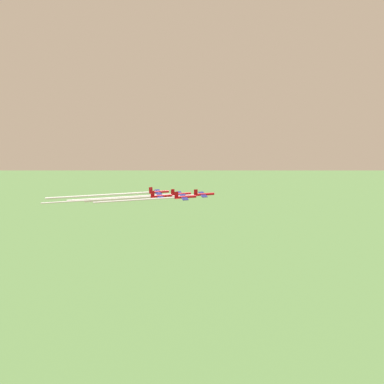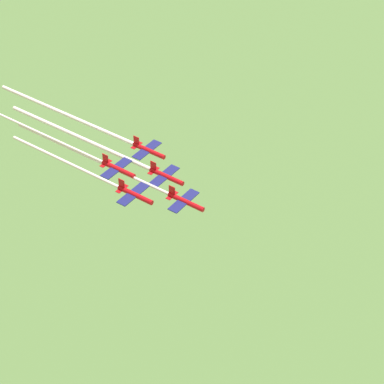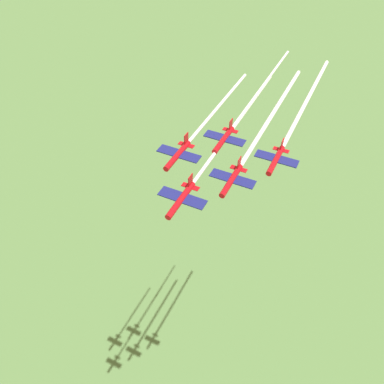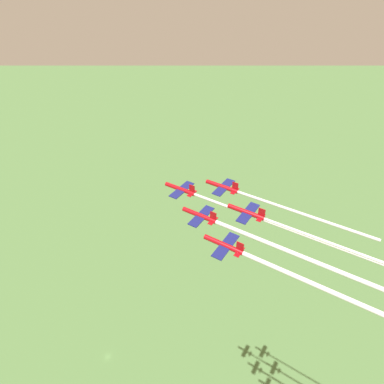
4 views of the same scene
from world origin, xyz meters
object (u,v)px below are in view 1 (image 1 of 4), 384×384
Objects in this scene: jet_4 at (161,196)px; jet_1 at (180,194)px; jet_3 at (158,192)px; jet_0 at (203,194)px; jet_2 at (185,197)px.

jet_1 is at bearing 120.47° from jet_4.
jet_3 is at bearing -120.47° from jet_1.
jet_4 reaches higher than jet_0.
jet_4 is (10.89, 6.86, 1.65)m from jet_3.
jet_1 is 1.00× the size of jet_2.
jet_1 is 13.09m from jet_2.
jet_4 reaches higher than jet_1.
jet_1 reaches higher than jet_3.
jet_1 is at bearing -180.00° from jet_2.
jet_2 reaches higher than jet_0.
jet_0 reaches higher than jet_3.
jet_4 is at bearing -120.47° from jet_2.
jet_2 reaches higher than jet_4.
jet_4 is (0.38, -12.69, -0.79)m from jet_2.
jet_4 is at bearing -59.53° from jet_1.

